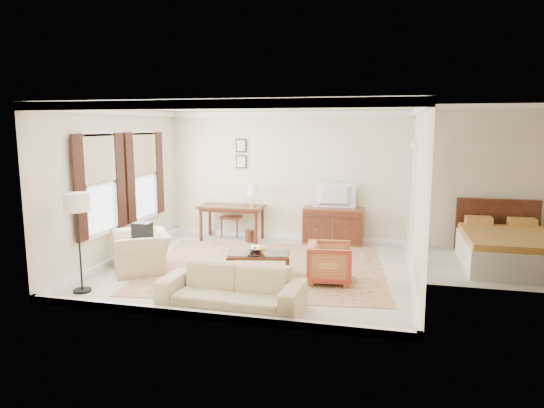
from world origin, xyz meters
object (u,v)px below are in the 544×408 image
at_px(striped_armchair, 330,261).
at_px(coffee_table, 259,258).
at_px(club_armchair, 141,245).
at_px(sofa, 231,281).
at_px(tv, 334,188).
at_px(writing_desk, 232,210).
at_px(sideboard, 333,226).

bearing_deg(striped_armchair, coffee_table, 84.38).
xyz_separation_m(club_armchair, sofa, (2.16, -1.39, -0.07)).
xyz_separation_m(tv, sofa, (-0.94, -4.18, -0.85)).
relative_size(writing_desk, club_armchair, 1.35).
bearing_deg(club_armchair, tv, 97.23).
xyz_separation_m(coffee_table, sofa, (0.00, -1.48, 0.06)).
xyz_separation_m(writing_desk, sofa, (1.34, -4.02, -0.28)).
distance_m(coffee_table, club_armchair, 2.16).
bearing_deg(writing_desk, tv, 4.03).
distance_m(coffee_table, sofa, 1.48).
xyz_separation_m(sideboard, club_armchair, (-3.10, -2.82, 0.07)).
distance_m(tv, striped_armchair, 2.83).
distance_m(sideboard, club_armchair, 4.19).
relative_size(tv, club_armchair, 0.83).
height_order(tv, sofa, tv).
height_order(coffee_table, club_armchair, club_armchair).
bearing_deg(sofa, sideboard, 79.92).
relative_size(writing_desk, coffee_table, 1.26).
distance_m(sideboard, tv, 0.85).
bearing_deg(club_armchair, sofa, 22.42).
xyz_separation_m(striped_armchair, sofa, (-1.20, -1.50, 0.03)).
distance_m(coffee_table, striped_armchair, 1.20).
height_order(writing_desk, club_armchair, club_armchair).
height_order(tv, striped_armchair, tv).
distance_m(sideboard, striped_armchair, 2.71).
relative_size(tv, sofa, 0.44).
distance_m(striped_armchair, sofa, 1.93).
bearing_deg(sofa, writing_desk, 110.92).
bearing_deg(sideboard, club_armchair, -137.72).
relative_size(tv, coffee_table, 0.78).
bearing_deg(sideboard, tv, -90.00).
bearing_deg(tv, club_armchair, 42.08).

